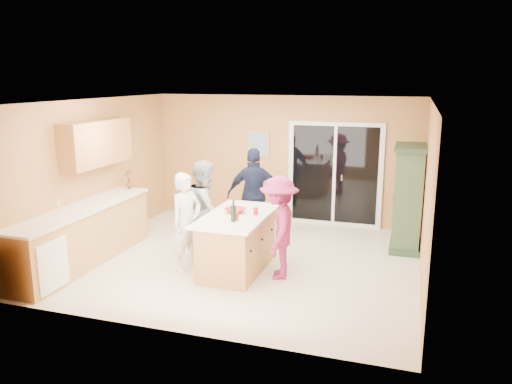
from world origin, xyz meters
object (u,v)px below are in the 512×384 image
(kitchen_island, at_px, (237,244))
(woman_magenta, at_px, (279,227))
(woman_navy, at_px, (255,195))
(green_hutch, at_px, (408,199))
(woman_grey, at_px, (206,209))
(woman_white, at_px, (187,222))

(kitchen_island, distance_m, woman_magenta, 0.77)
(woman_navy, distance_m, woman_magenta, 1.79)
(green_hutch, bearing_deg, woman_grey, -155.61)
(kitchen_island, bearing_deg, woman_grey, 149.58)
(kitchen_island, bearing_deg, green_hutch, 37.21)
(woman_grey, bearing_deg, woman_white, 156.91)
(woman_white, bearing_deg, woman_grey, 18.91)
(woman_white, height_order, woman_magenta, woman_magenta)
(green_hutch, bearing_deg, woman_magenta, -133.02)
(woman_navy, height_order, woman_magenta, woman_navy)
(woman_grey, height_order, woman_navy, woman_navy)
(woman_grey, xyz_separation_m, woman_magenta, (1.39, -0.48, -0.04))
(green_hutch, distance_m, woman_grey, 3.50)
(woman_white, relative_size, woman_magenta, 0.99)
(green_hutch, relative_size, woman_navy, 1.07)
(woman_grey, height_order, woman_magenta, woman_grey)
(woman_grey, bearing_deg, woman_magenta, -127.56)
(woman_white, xyz_separation_m, woman_navy, (0.56, 1.70, 0.09))
(woman_grey, distance_m, woman_navy, 1.19)
(woman_navy, bearing_deg, green_hutch, 171.68)
(green_hutch, height_order, woman_grey, green_hutch)
(woman_white, relative_size, woman_navy, 0.90)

